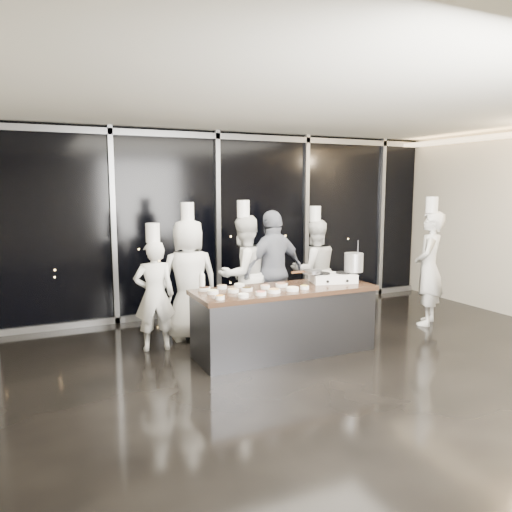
{
  "coord_description": "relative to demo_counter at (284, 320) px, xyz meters",
  "views": [
    {
      "loc": [
        -3.1,
        -4.86,
        2.24
      ],
      "look_at": [
        -0.28,
        1.2,
        1.31
      ],
      "focal_mm": 35.0,
      "sensor_mm": 36.0,
      "label": 1
    }
  ],
  "objects": [
    {
      "name": "frying_pan",
      "position": [
        0.5,
        0.13,
        0.61
      ],
      "size": [
        0.48,
        0.32,
        0.04
      ],
      "rotation": [
        0.0,
        0.0,
        -0.25
      ],
      "color": "slate",
      "rests_on": "stove"
    },
    {
      "name": "chef_left",
      "position": [
        -0.97,
        1.15,
        0.45
      ],
      "size": [
        0.89,
        0.59,
        2.02
      ],
      "rotation": [
        0.0,
        0.0,
        3.12
      ],
      "color": "silver",
      "rests_on": "ground"
    },
    {
      "name": "demo_counter",
      "position": [
        0.0,
        0.0,
        0.0
      ],
      "size": [
        2.46,
        0.86,
        0.9
      ],
      "color": "#343438",
      "rests_on": "ground"
    },
    {
      "name": "room_shell",
      "position": [
        0.18,
        -0.9,
        1.79
      ],
      "size": [
        9.02,
        7.02,
        3.21
      ],
      "color": "beige",
      "rests_on": "ground"
    },
    {
      "name": "chef_center",
      "position": [
        -0.09,
        1.16,
        0.46
      ],
      "size": [
        1.03,
        0.89,
        2.04
      ],
      "rotation": [
        0.0,
        0.0,
        3.41
      ],
      "color": "silver",
      "rests_on": "ground"
    },
    {
      "name": "chef_far_left",
      "position": [
        -1.54,
        0.88,
        0.33
      ],
      "size": [
        0.6,
        0.43,
        1.75
      ],
      "rotation": [
        0.0,
        0.0,
        3.02
      ],
      "color": "silver",
      "rests_on": "ground"
    },
    {
      "name": "window_wall",
      "position": [
        0.0,
        2.53,
        1.14
      ],
      "size": [
        8.9,
        0.11,
        3.2
      ],
      "color": "black",
      "rests_on": "ground"
    },
    {
      "name": "stock_pot",
      "position": [
        1.11,
        -0.0,
        0.72
      ],
      "size": [
        0.32,
        0.32,
        0.27
      ],
      "primitive_type": "cylinder",
      "rotation": [
        0.0,
        0.0,
        -0.25
      ],
      "color": "#B4B4B6",
      "rests_on": "stove"
    },
    {
      "name": "guest",
      "position": [
        0.37,
        1.04,
        0.49
      ],
      "size": [
        1.18,
        0.7,
        1.88
      ],
      "rotation": [
        0.0,
        0.0,
        3.37
      ],
      "color": "#121C33",
      "rests_on": "ground"
    },
    {
      "name": "stove",
      "position": [
        0.81,
        0.07,
        0.51
      ],
      "size": [
        0.69,
        0.52,
        0.14
      ],
      "rotation": [
        0.0,
        0.0,
        -0.25
      ],
      "color": "white",
      "rests_on": "demo_counter"
    },
    {
      "name": "chef_right",
      "position": [
        1.28,
        1.34,
        0.4
      ],
      "size": [
        0.91,
        0.75,
        1.92
      ],
      "rotation": [
        0.0,
        0.0,
        3.0
      ],
      "color": "silver",
      "rests_on": "ground"
    },
    {
      "name": "prep_bowls",
      "position": [
        -0.5,
        -0.02,
        0.47
      ],
      "size": [
        1.37,
        0.73,
        0.05
      ],
      "color": "white",
      "rests_on": "demo_counter"
    },
    {
      "name": "ground",
      "position": [
        0.0,
        -0.9,
        -0.45
      ],
      "size": [
        9.0,
        9.0,
        0.0
      ],
      "primitive_type": "plane",
      "color": "black",
      "rests_on": "ground"
    },
    {
      "name": "squeeze_bottle",
      "position": [
        -1.04,
        0.34,
        0.58
      ],
      "size": [
        0.07,
        0.07,
        0.27
      ],
      "color": "white",
      "rests_on": "demo_counter"
    },
    {
      "name": "chef_side",
      "position": [
        2.81,
        0.29,
        0.49
      ],
      "size": [
        0.8,
        0.77,
        2.08
      ],
      "rotation": [
        0.0,
        0.0,
        3.82
      ],
      "color": "silver",
      "rests_on": "ground"
    }
  ]
}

